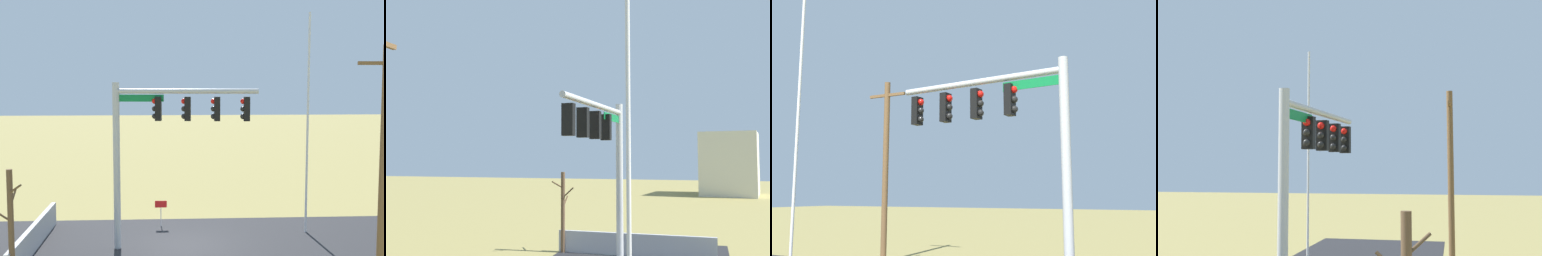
{
  "view_description": "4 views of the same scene",
  "coord_description": "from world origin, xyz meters",
  "views": [
    {
      "loc": [
        0.97,
        20.91,
        6.87
      ],
      "look_at": [
        -0.13,
        0.67,
        4.98
      ],
      "focal_mm": 48.01,
      "sensor_mm": 36.0,
      "label": 1
    },
    {
      "loc": [
        -14.56,
        -3.1,
        4.6
      ],
      "look_at": [
        -0.58,
        1.03,
        5.6
      ],
      "focal_mm": 41.05,
      "sensor_mm": 36.0,
      "label": 2
    },
    {
      "loc": [
        5.87,
        -12.11,
        2.9
      ],
      "look_at": [
        -0.79,
        1.38,
        5.13
      ],
      "focal_mm": 42.23,
      "sensor_mm": 36.0,
      "label": 3
    },
    {
      "loc": [
        15.12,
        4.64,
        4.65
      ],
      "look_at": [
        -0.82,
        1.3,
        6.04
      ],
      "focal_mm": 46.25,
      "sensor_mm": 36.0,
      "label": 4
    }
  ],
  "objects": [
    {
      "name": "signal_mast",
      "position": [
        1.09,
        0.49,
        4.86
      ],
      "size": [
        5.79,
        0.83,
        6.79
      ],
      "color": "#B2B5BA",
      "rests_on": "ground_plane"
    },
    {
      "name": "flagpole",
      "position": [
        -5.41,
        -1.5,
        4.92
      ],
      "size": [
        0.1,
        0.1,
        9.84
      ],
      "primitive_type": "cylinder",
      "color": "silver",
      "rests_on": "ground_plane"
    },
    {
      "name": "bare_tree",
      "position": [
        6.13,
        3.78,
        2.02
      ],
      "size": [
        1.27,
        1.02,
        3.92
      ],
      "color": "brown",
      "rests_on": "ground_plane"
    },
    {
      "name": "retaining_fence",
      "position": [
        6.26,
        0.28,
        0.53
      ],
      "size": [
        0.2,
        7.45,
        1.06
      ],
      "primitive_type": "cube",
      "color": "#A8A8AD",
      "rests_on": "ground_plane"
    },
    {
      "name": "distant_building",
      "position": [
        43.56,
        -5.78,
        3.89
      ],
      "size": [
        8.79,
        7.59,
        7.78
      ],
      "primitive_type": "cube",
      "rotation": [
        0.0,
        0.0,
        6.15
      ],
      "color": "beige",
      "rests_on": "ground_plane"
    }
  ]
}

